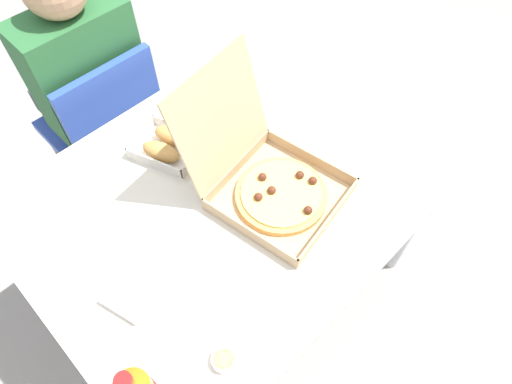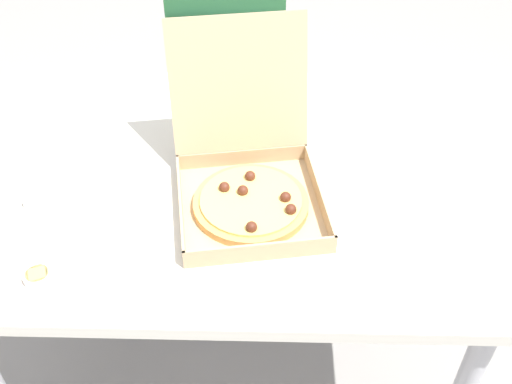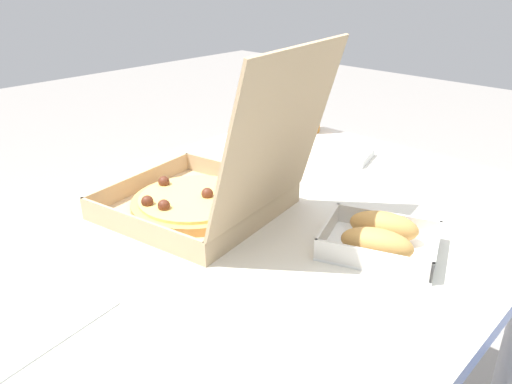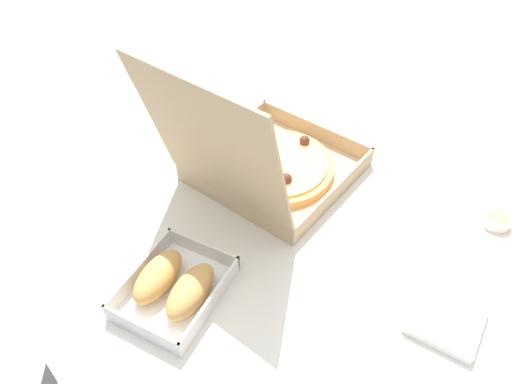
% 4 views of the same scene
% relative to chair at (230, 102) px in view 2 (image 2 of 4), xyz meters
% --- Properties ---
extents(ground_plane, '(10.00, 10.00, 0.00)m').
position_rel_chair_xyz_m(ground_plane, '(0.05, -0.68, -0.48)').
color(ground_plane, gray).
extents(dining_table, '(1.19, 0.90, 0.74)m').
position_rel_chair_xyz_m(dining_table, '(0.05, -0.68, 0.18)').
color(dining_table, silver).
rests_on(dining_table, ground_plane).
extents(chair, '(0.40, 0.40, 0.83)m').
position_rel_chair_xyz_m(chair, '(0.00, 0.00, 0.00)').
color(chair, '#2D4CAD').
rests_on(chair, ground_plane).
extents(diner_person, '(0.36, 0.41, 1.15)m').
position_rel_chair_xyz_m(diner_person, '(0.00, 0.06, 0.21)').
color(diner_person, '#333847').
rests_on(diner_person, ground_plane).
extents(pizza_box_open, '(0.37, 0.44, 0.34)m').
position_rel_chair_xyz_m(pizza_box_open, '(0.09, -0.77, 0.31)').
color(pizza_box_open, tan).
rests_on(pizza_box_open, dining_table).
extents(bread_side_box, '(0.21, 0.23, 0.06)m').
position_rel_chair_xyz_m(bread_side_box, '(-0.02, -0.46, 0.29)').
color(bread_side_box, white).
rests_on(bread_side_box, dining_table).
extents(paper_menu, '(0.23, 0.18, 0.00)m').
position_rel_chair_xyz_m(paper_menu, '(0.49, -0.71, 0.26)').
color(paper_menu, white).
rests_on(paper_menu, dining_table).
extents(napkin_pile, '(0.14, 0.14, 0.02)m').
position_rel_chair_xyz_m(napkin_pile, '(-0.36, -0.75, 0.27)').
color(napkin_pile, white).
rests_on(napkin_pile, dining_table).
extents(dipping_sauce_cup, '(0.06, 0.06, 0.02)m').
position_rel_chair_xyz_m(dipping_sauce_cup, '(-0.31, -1.02, 0.27)').
color(dipping_sauce_cup, white).
rests_on(dipping_sauce_cup, dining_table).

